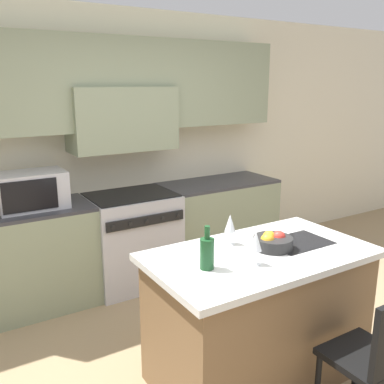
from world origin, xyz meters
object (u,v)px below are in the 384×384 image
wine_bottle (207,253)px  fruit_bowl (273,241)px  range_stove (132,239)px  microwave (32,190)px  wine_glass_far (230,224)px  island_chair (377,354)px  wine_glass_near (256,242)px

wine_bottle → fruit_bowl: wine_bottle is taller
wine_bottle → range_stove: bearing=80.6°
microwave → wine_glass_far: (0.96, -1.57, -0.03)m
range_stove → microwave: 1.10m
wine_bottle → island_chair: bearing=-45.5°
island_chair → wine_glass_far: size_ratio=4.25×
range_stove → wine_bottle: 1.91m
range_stove → wine_glass_near: wine_glass_near is taller
wine_bottle → microwave: bearing=108.5°
wine_glass_far → fruit_bowl: wine_glass_far is taller
fruit_bowl → wine_glass_near: bearing=-151.8°
microwave → wine_glass_near: bearing=-65.2°
island_chair → wine_glass_far: 1.15m
fruit_bowl → wine_bottle: bearing=-175.9°
island_chair → wine_bottle: wine_bottle is taller
wine_bottle → fruit_bowl: (0.55, 0.04, -0.05)m
wine_bottle → wine_glass_far: size_ratio=1.26×
range_stove → fruit_bowl: (0.25, -1.76, 0.50)m
microwave → island_chair: 2.89m
microwave → range_stove: bearing=-1.2°
island_chair → wine_glass_near: size_ratio=4.25×
wine_glass_near → wine_glass_far: 0.36m
microwave → island_chair: size_ratio=0.63×
microwave → wine_bottle: bearing=-71.5°
microwave → fruit_bowl: microwave is taller
wine_glass_near → fruit_bowl: size_ratio=0.81×
wine_glass_far → microwave: bearing=121.6°
wine_bottle → wine_glass_near: bearing=-20.2°
microwave → island_chair: (1.30, -2.52, -0.58)m
wine_glass_near → range_stove: bearing=89.5°
wine_bottle → fruit_bowl: 0.55m
wine_glass_far → island_chair: bearing=-70.7°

